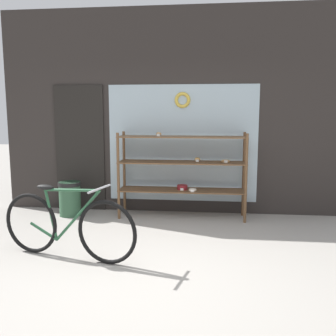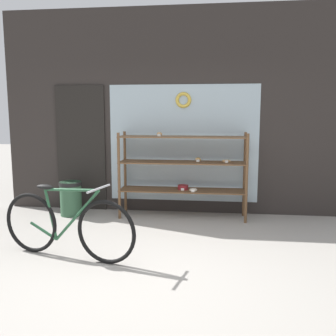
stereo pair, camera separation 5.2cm
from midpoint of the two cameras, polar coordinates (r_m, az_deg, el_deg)
ground_plane at (r=3.98m, az=-3.51°, el=-16.06°), size 30.00×30.00×0.00m
storefront_facade at (r=6.18m, az=0.39°, el=8.12°), size 5.63×0.13×3.32m
display_case at (r=5.86m, az=2.57°, el=0.29°), size 1.99×0.45×1.35m
bicycle at (r=4.45m, az=-14.89°, el=-8.42°), size 1.69×0.54×0.85m
trash_bin at (r=6.26m, az=-14.36°, el=-4.28°), size 0.36×0.36×0.55m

